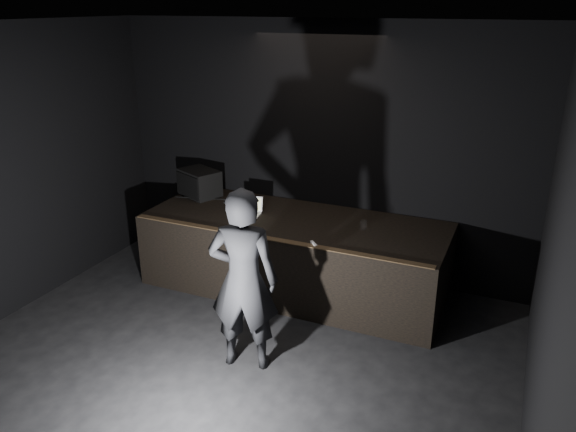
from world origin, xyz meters
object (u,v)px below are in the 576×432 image
(stage_monitor, at_px, (199,183))
(person, at_px, (244,280))
(laptop, at_px, (250,209))
(stage_riser, at_px, (294,254))
(beer_can, at_px, (237,208))

(stage_monitor, height_order, person, person)
(laptop, bearing_deg, stage_riser, -6.07)
(laptop, height_order, beer_can, laptop)
(beer_can, bearing_deg, stage_riser, 9.25)
(person, bearing_deg, stage_riser, -97.85)
(beer_can, relative_size, person, 0.09)
(stage_riser, bearing_deg, laptop, -177.59)
(stage_riser, relative_size, laptop, 11.32)
(stage_riser, xyz_separation_m, stage_monitor, (-1.67, 0.35, 0.69))
(stage_monitor, bearing_deg, person, -24.56)
(laptop, distance_m, person, 1.96)
(stage_monitor, bearing_deg, stage_riser, 12.72)
(person, bearing_deg, laptop, -78.47)
(stage_riser, distance_m, person, 1.88)
(beer_can, bearing_deg, person, -59.55)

